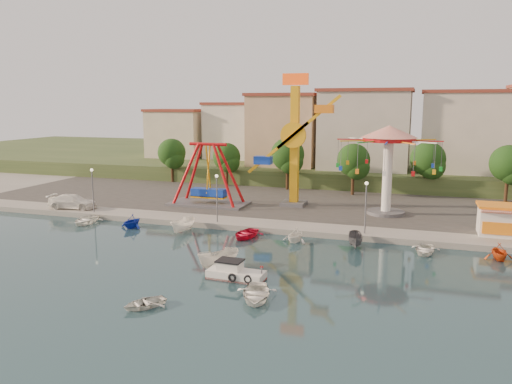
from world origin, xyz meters
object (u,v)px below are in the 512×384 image
at_px(van, 73,202).
at_px(rowboat_a, 256,294).
at_px(skiff, 219,259).
at_px(cabin_motorboat, 235,273).
at_px(pirate_ship_ride, 208,176).
at_px(kamikaze_tower, 297,144).
at_px(wave_swinger, 388,150).

bearing_deg(van, rowboat_a, -131.49).
xyz_separation_m(rowboat_a, skiff, (-5.06, 5.52, 0.35)).
height_order(cabin_motorboat, rowboat_a, cabin_motorboat).
relative_size(pirate_ship_ride, kamikaze_tower, 0.61).
height_order(pirate_ship_ride, skiff, pirate_ship_ride).
relative_size(cabin_motorboat, skiff, 1.16).
distance_m(cabin_motorboat, skiff, 3.01).
xyz_separation_m(kamikaze_tower, rowboat_a, (4.24, -29.48, -8.00)).
height_order(skiff, van, van).
height_order(pirate_ship_ride, cabin_motorboat, pirate_ship_ride).
height_order(rowboat_a, van, van).
relative_size(cabin_motorboat, van, 0.77).
bearing_deg(rowboat_a, skiff, 118.29).
xyz_separation_m(pirate_ship_ride, wave_swinger, (22.03, 1.44, 3.80)).
height_order(pirate_ship_ride, rowboat_a, pirate_ship_ride).
relative_size(kamikaze_tower, wave_swinger, 1.42).
bearing_deg(kamikaze_tower, skiff, -91.98).
relative_size(wave_swinger, rowboat_a, 2.86).
relative_size(pirate_ship_ride, van, 1.67).
relative_size(wave_swinger, skiff, 2.92).
bearing_deg(pirate_ship_ride, cabin_motorboat, -62.12).
xyz_separation_m(pirate_ship_ride, skiff, (10.09, -21.18, -3.63)).
distance_m(wave_swinger, cabin_motorboat, 27.63).
distance_m(kamikaze_tower, van, 28.81).
relative_size(rowboat_a, skiff, 1.02).
xyz_separation_m(kamikaze_tower, skiff, (-0.83, -23.96, -7.66)).
bearing_deg(cabin_motorboat, van, 152.43).
bearing_deg(kamikaze_tower, cabin_motorboat, -87.00).
bearing_deg(pirate_ship_ride, wave_swinger, 3.74).
xyz_separation_m(rowboat_a, van, (-30.29, 19.33, 1.05)).
xyz_separation_m(wave_swinger, rowboat_a, (-6.88, -28.14, -7.78)).
height_order(pirate_ship_ride, kamikaze_tower, kamikaze_tower).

